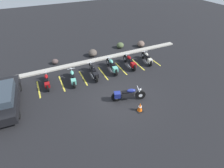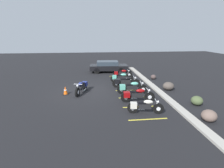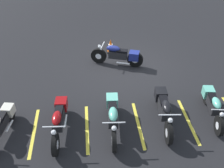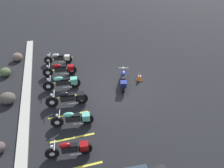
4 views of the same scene
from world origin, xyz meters
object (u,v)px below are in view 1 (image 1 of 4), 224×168
parked_bike_1 (73,78)px  parked_bike_2 (94,71)px  landscape_rock_1 (93,53)px  motorcycle_navy_featured (127,95)px  landscape_rock_0 (120,45)px  traffic_cone (140,107)px  parked_bike_3 (112,66)px  car_black (2,98)px  parked_bike_4 (130,62)px  parked_bike_0 (47,81)px  parked_bike_5 (147,58)px  landscape_rock_2 (55,62)px  landscape_rock_3 (141,44)px

parked_bike_1 → parked_bike_2: (1.66, 0.07, 0.04)m
landscape_rock_1 → motorcycle_navy_featured: bearing=-91.0°
landscape_rock_0 → traffic_cone: (-3.00, -8.48, 0.00)m
parked_bike_3 → car_black: 7.93m
landscape_rock_1 → traffic_cone: (0.14, -8.00, -0.03)m
parked_bike_3 → parked_bike_4: bearing=-86.7°
parked_bike_0 → car_black: car_black is taller
parked_bike_5 → landscape_rock_1: bearing=60.8°
landscape_rock_2 → traffic_cone: traffic_cone is taller
parked_bike_4 → parked_bike_5: bearing=-86.1°
parked_bike_3 → landscape_rock_0: (2.60, 3.66, -0.19)m
parked_bike_0 → traffic_cone: bearing=-131.3°
parked_bike_0 → parked_bike_4: parked_bike_4 is taller
parked_bike_1 → landscape_rock_3: (7.99, 3.25, -0.13)m
parked_bike_1 → landscape_rock_2: 3.48m
landscape_rock_2 → traffic_cone: bearing=-65.6°
landscape_rock_1 → parked_bike_1: bearing=-129.3°
motorcycle_navy_featured → parked_bike_5: 5.42m
landscape_rock_2 → parked_bike_5: bearing=-23.3°
parked_bike_2 → parked_bike_4: 3.31m
motorcycle_navy_featured → parked_bike_5: (4.04, 3.62, -0.05)m
parked_bike_0 → parked_bike_4: size_ratio=0.89×
parked_bike_2 → parked_bike_0: bearing=90.0°
parked_bike_2 → landscape_rock_1: (1.12, 3.32, -0.16)m
motorcycle_navy_featured → parked_bike_2: bearing=123.5°
parked_bike_5 → traffic_cone: 6.12m
parked_bike_5 → parked_bike_2: bearing=101.4°
parked_bike_4 → parked_bike_0: bearing=92.6°
car_black → landscape_rock_1: (7.33, 4.10, -0.36)m
motorcycle_navy_featured → parked_bike_0: (-4.44, 3.79, -0.05)m
parked_bike_4 → traffic_cone: size_ratio=3.62×
landscape_rock_0 → traffic_cone: size_ratio=1.18×
landscape_rock_1 → landscape_rock_3: bearing=-1.6°
parked_bike_5 → landscape_rock_3: (1.30, 3.05, -0.12)m
parked_bike_2 → traffic_cone: parked_bike_2 is taller
motorcycle_navy_featured → parked_bike_0: motorcycle_navy_featured is taller
parked_bike_1 → landscape_rock_3: 8.63m
parked_bike_5 → traffic_cone: parked_bike_5 is taller
parked_bike_0 → car_black: (-2.77, -1.09, 0.26)m
motorcycle_navy_featured → landscape_rock_0: (3.26, 7.29, -0.18)m
parked_bike_4 → parked_bike_5: (1.73, -0.00, -0.04)m
car_black → landscape_rock_2: bearing=-39.3°
parked_bike_3 → landscape_rock_3: (4.68, 3.03, -0.17)m
motorcycle_navy_featured → traffic_cone: 1.24m
parked_bike_0 → landscape_rock_3: (9.78, 2.87, -0.11)m
parked_bike_1 → parked_bike_4: bearing=-79.6°
parked_bike_1 → traffic_cone: bearing=-139.6°
landscape_rock_1 → landscape_rock_3: 5.22m
parked_bike_4 → landscape_rock_1: parked_bike_4 is taller
landscape_rock_0 → parked_bike_5: bearing=-78.0°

